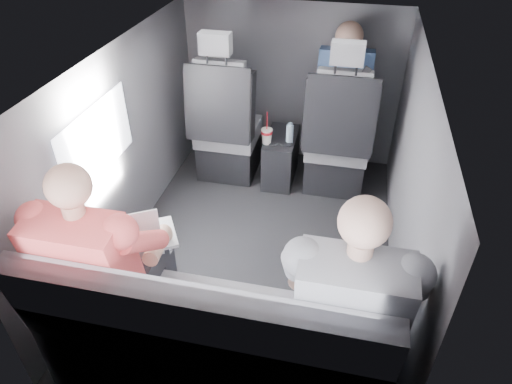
% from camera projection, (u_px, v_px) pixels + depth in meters
% --- Properties ---
extents(floor, '(2.60, 2.60, 0.00)m').
position_uv_depth(floor, '(258.00, 245.00, 3.22)').
color(floor, black).
rests_on(floor, ground).
extents(ceiling, '(2.60, 2.60, 0.00)m').
position_uv_depth(ceiling, '(259.00, 58.00, 2.43)').
color(ceiling, '#B2B2AD').
rests_on(ceiling, panel_back).
extents(panel_left, '(0.02, 2.60, 1.35)m').
position_uv_depth(panel_left, '(125.00, 149.00, 2.99)').
color(panel_left, '#56565B').
rests_on(panel_left, floor).
extents(panel_right, '(0.02, 2.60, 1.35)m').
position_uv_depth(panel_right, '(409.00, 183.00, 2.67)').
color(panel_right, '#56565B').
rests_on(panel_right, floor).
extents(panel_front, '(1.80, 0.02, 1.35)m').
position_uv_depth(panel_front, '(291.00, 84.00, 3.86)').
color(panel_front, '#56565B').
rests_on(panel_front, floor).
extents(panel_back, '(1.80, 0.02, 1.35)m').
position_uv_depth(panel_back, '(189.00, 337.00, 1.80)').
color(panel_back, '#56565B').
rests_on(panel_back, floor).
extents(side_window, '(0.02, 0.75, 0.42)m').
position_uv_depth(side_window, '(98.00, 141.00, 2.61)').
color(side_window, white).
rests_on(side_window, panel_left).
extents(seatbelt, '(0.35, 0.11, 0.59)m').
position_uv_depth(seatbelt, '(341.00, 107.00, 3.21)').
color(seatbelt, black).
rests_on(seatbelt, front_seat_right).
extents(front_seat_left, '(0.52, 0.58, 1.26)m').
position_uv_depth(front_seat_left, '(227.00, 133.00, 3.73)').
color(front_seat_left, black).
rests_on(front_seat_left, floor).
extents(front_seat_right, '(0.52, 0.58, 1.26)m').
position_uv_depth(front_seat_right, '(337.00, 145.00, 3.57)').
color(front_seat_right, black).
rests_on(front_seat_right, floor).
extents(center_console, '(0.24, 0.48, 0.41)m').
position_uv_depth(center_console, '(281.00, 158.00, 3.80)').
color(center_console, black).
rests_on(center_console, floor).
extents(rear_bench, '(1.60, 0.57, 0.92)m').
position_uv_depth(rear_bench, '(212.00, 344.00, 2.20)').
color(rear_bench, slate).
rests_on(rear_bench, floor).
extents(soda_cup, '(0.09, 0.09, 0.27)m').
position_uv_depth(soda_cup, '(267.00, 136.00, 3.56)').
color(soda_cup, white).
rests_on(soda_cup, center_console).
extents(water_bottle, '(0.06, 0.06, 0.17)m').
position_uv_depth(water_bottle, '(290.00, 133.00, 3.57)').
color(water_bottle, '#B2DCF2').
rests_on(water_bottle, center_console).
extents(laptop_white, '(0.42, 0.47, 0.26)m').
position_uv_depth(laptop_white, '(137.00, 238.00, 2.34)').
color(laptop_white, silver).
rests_on(laptop_white, passenger_rear_left).
extents(laptop_black, '(0.36, 0.38, 0.22)m').
position_uv_depth(laptop_black, '(361.00, 282.00, 2.10)').
color(laptop_black, black).
rests_on(laptop_black, passenger_rear_right).
extents(passenger_rear_left, '(0.53, 0.64, 1.26)m').
position_uv_depth(passenger_rear_left, '(106.00, 264.00, 2.18)').
color(passenger_rear_left, '#343439').
rests_on(passenger_rear_left, rear_bench).
extents(passenger_rear_right, '(0.54, 0.65, 1.28)m').
position_uv_depth(passenger_rear_right, '(348.00, 303.00, 1.97)').
color(passenger_rear_right, navy).
rests_on(passenger_rear_right, rear_bench).
extents(passenger_front_right, '(0.41, 0.41, 0.85)m').
position_uv_depth(passenger_front_right, '(343.00, 89.00, 3.57)').
color(passenger_front_right, navy).
rests_on(passenger_front_right, front_seat_right).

